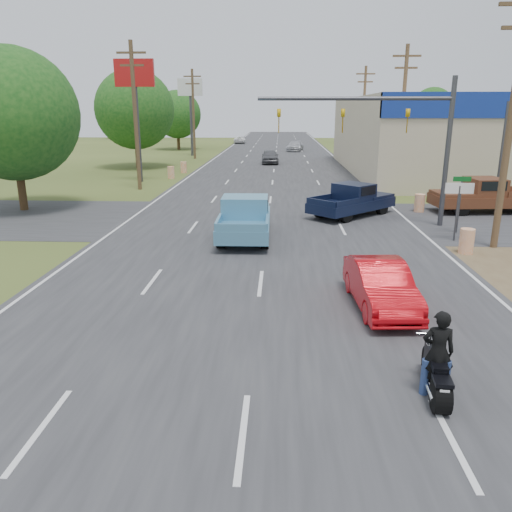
# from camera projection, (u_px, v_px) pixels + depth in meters

# --- Properties ---
(ground) EXTENTS (200.00, 200.00, 0.00)m
(ground) POSITION_uv_depth(u_px,v_px,m) (243.00, 436.00, 8.69)
(ground) COLOR #3B481D
(ground) RESTS_ON ground
(main_road) EXTENTS (15.00, 180.00, 0.02)m
(main_road) POSITION_uv_depth(u_px,v_px,m) (274.00, 171.00, 47.04)
(main_road) COLOR #2D2D30
(main_road) RESTS_ON ground
(cross_road) EXTENTS (120.00, 10.00, 0.02)m
(cross_road) POSITION_uv_depth(u_px,v_px,m) (268.00, 220.00, 25.95)
(cross_road) COLOR #2D2D30
(cross_road) RESTS_ON ground
(utility_pole_1) EXTENTS (2.00, 0.28, 10.00)m
(utility_pole_1) POSITION_uv_depth(u_px,v_px,m) (512.00, 114.00, 19.23)
(utility_pole_1) COLOR #4C3823
(utility_pole_1) RESTS_ON ground
(utility_pole_2) EXTENTS (2.00, 0.28, 10.00)m
(utility_pole_2) POSITION_uv_depth(u_px,v_px,m) (403.00, 113.00, 36.49)
(utility_pole_2) COLOR #4C3823
(utility_pole_2) RESTS_ON ground
(utility_pole_3) EXTENTS (2.00, 0.28, 10.00)m
(utility_pole_3) POSITION_uv_depth(u_px,v_px,m) (363.00, 112.00, 53.75)
(utility_pole_3) COLOR #4C3823
(utility_pole_3) RESTS_ON ground
(utility_pole_5) EXTENTS (2.00, 0.28, 10.00)m
(utility_pole_5) POSITION_uv_depth(u_px,v_px,m) (135.00, 113.00, 34.49)
(utility_pole_5) COLOR #4C3823
(utility_pole_5) RESTS_ON ground
(utility_pole_6) EXTENTS (2.00, 0.28, 10.00)m
(utility_pole_6) POSITION_uv_depth(u_px,v_px,m) (193.00, 112.00, 57.50)
(utility_pole_6) COLOR #4C3823
(utility_pole_6) RESTS_ON ground
(tree_0) EXTENTS (7.14, 7.14, 8.84)m
(tree_0) POSITION_uv_depth(u_px,v_px,m) (12.00, 114.00, 27.04)
(tree_0) COLOR #422D19
(tree_0) RESTS_ON ground
(tree_1) EXTENTS (7.56, 7.56, 9.36)m
(tree_1) POSITION_uv_depth(u_px,v_px,m) (135.00, 109.00, 48.02)
(tree_1) COLOR #422D19
(tree_1) RESTS_ON ground
(tree_2) EXTENTS (6.72, 6.72, 8.32)m
(tree_2) POSITION_uv_depth(u_px,v_px,m) (177.00, 114.00, 71.24)
(tree_2) COLOR #422D19
(tree_2) RESTS_ON ground
(tree_5) EXTENTS (7.98, 7.98, 9.88)m
(tree_5) POSITION_uv_depth(u_px,v_px,m) (432.00, 108.00, 96.75)
(tree_5) COLOR #422D19
(tree_5) RESTS_ON ground
(tree_6) EXTENTS (8.82, 8.82, 10.92)m
(tree_6) POSITION_uv_depth(u_px,v_px,m) (128.00, 105.00, 99.34)
(tree_6) COLOR #422D19
(tree_6) RESTS_ON ground
(barrel_0) EXTENTS (0.56, 0.56, 1.00)m
(barrel_0) POSITION_uv_depth(u_px,v_px,m) (467.00, 241.00, 19.69)
(barrel_0) COLOR orange
(barrel_0) RESTS_ON ground
(barrel_1) EXTENTS (0.56, 0.56, 1.00)m
(barrel_1) POSITION_uv_depth(u_px,v_px,m) (420.00, 203.00, 27.82)
(barrel_1) COLOR orange
(barrel_1) RESTS_ON ground
(barrel_2) EXTENTS (0.56, 0.56, 1.00)m
(barrel_2) POSITION_uv_depth(u_px,v_px,m) (171.00, 173.00, 41.54)
(barrel_2) COLOR orange
(barrel_2) RESTS_ON ground
(barrel_3) EXTENTS (0.56, 0.56, 1.00)m
(barrel_3) POSITION_uv_depth(u_px,v_px,m) (184.00, 167.00, 45.37)
(barrel_3) COLOR orange
(barrel_3) RESTS_ON ground
(pole_sign_left_near) EXTENTS (3.00, 0.35, 9.20)m
(pole_sign_left_near) POSITION_uv_depth(u_px,v_px,m) (135.00, 87.00, 37.85)
(pole_sign_left_near) COLOR #3F3F44
(pole_sign_left_near) RESTS_ON ground
(pole_sign_left_far) EXTENTS (3.00, 0.35, 9.20)m
(pole_sign_left_far) POSITION_uv_depth(u_px,v_px,m) (190.00, 96.00, 60.86)
(pole_sign_left_far) COLOR #3F3F44
(pole_sign_left_far) RESTS_ON ground
(lane_sign) EXTENTS (1.20, 0.08, 2.52)m
(lane_sign) POSITION_uv_depth(u_px,v_px,m) (459.00, 198.00, 21.21)
(lane_sign) COLOR #3F3F44
(lane_sign) RESTS_ON ground
(street_name_sign) EXTENTS (0.80, 0.08, 2.61)m
(street_name_sign) POSITION_uv_depth(u_px,v_px,m) (460.00, 199.00, 22.70)
(street_name_sign) COLOR #3F3F44
(street_name_sign) RESTS_ON ground
(signal_mast) EXTENTS (9.12, 0.40, 7.00)m
(signal_mast) POSITION_uv_depth(u_px,v_px,m) (392.00, 125.00, 23.38)
(signal_mast) COLOR #3F3F44
(signal_mast) RESTS_ON ground
(red_convertible) EXTENTS (1.69, 4.15, 1.34)m
(red_convertible) POSITION_uv_depth(u_px,v_px,m) (381.00, 286.00, 14.18)
(red_convertible) COLOR #BA080F
(red_convertible) RESTS_ON ground
(motorcycle) EXTENTS (0.63, 2.04, 1.04)m
(motorcycle) POSITION_uv_depth(u_px,v_px,m) (436.00, 376.00, 9.77)
(motorcycle) COLOR black
(motorcycle) RESTS_ON ground
(rider) EXTENTS (0.66, 0.47, 1.71)m
(rider) POSITION_uv_depth(u_px,v_px,m) (437.00, 356.00, 9.71)
(rider) COLOR black
(rider) RESTS_ON ground
(blue_pickup) EXTENTS (2.23, 5.63, 1.86)m
(blue_pickup) POSITION_uv_depth(u_px,v_px,m) (245.00, 217.00, 22.05)
(blue_pickup) COLOR black
(blue_pickup) RESTS_ON ground
(navy_pickup) EXTENTS (5.13, 5.13, 1.74)m
(navy_pickup) POSITION_uv_depth(u_px,v_px,m) (354.00, 200.00, 26.71)
(navy_pickup) COLOR black
(navy_pickup) RESTS_ON ground
(brown_pickup) EXTENTS (5.95, 2.74, 1.91)m
(brown_pickup) POSITION_uv_depth(u_px,v_px,m) (483.00, 195.00, 27.58)
(brown_pickup) COLOR black
(brown_pickup) RESTS_ON ground
(distant_car_grey) EXTENTS (1.93, 4.44, 1.49)m
(distant_car_grey) POSITION_uv_depth(u_px,v_px,m) (270.00, 157.00, 53.25)
(distant_car_grey) COLOR #525257
(distant_car_grey) RESTS_ON ground
(distant_car_silver) EXTENTS (2.72, 5.12, 1.41)m
(distant_car_silver) POSITION_uv_depth(u_px,v_px,m) (295.00, 146.00, 69.83)
(distant_car_silver) COLOR #B2B2B7
(distant_car_silver) RESTS_ON ground
(distant_car_white) EXTENTS (2.17, 4.33, 1.18)m
(distant_car_white) POSITION_uv_depth(u_px,v_px,m) (240.00, 140.00, 86.48)
(distant_car_white) COLOR white
(distant_car_white) RESTS_ON ground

